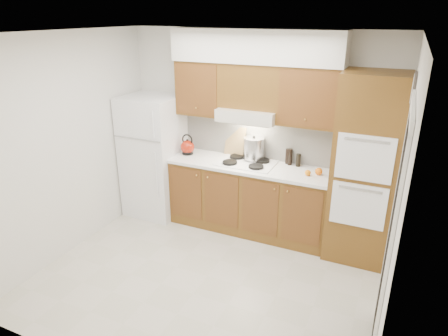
% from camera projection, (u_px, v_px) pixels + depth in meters
% --- Properties ---
extents(floor, '(3.60, 3.60, 0.00)m').
position_uv_depth(floor, '(207.00, 276.00, 4.50)').
color(floor, beige).
rests_on(floor, ground).
extents(ceiling, '(3.60, 3.60, 0.00)m').
position_uv_depth(ceiling, '(203.00, 33.00, 3.55)').
color(ceiling, white).
rests_on(ceiling, wall_back).
extents(wall_back, '(3.60, 0.02, 2.60)m').
position_uv_depth(wall_back, '(256.00, 131.00, 5.30)').
color(wall_back, silver).
rests_on(wall_back, floor).
extents(wall_left, '(0.02, 3.00, 2.60)m').
position_uv_depth(wall_left, '(70.00, 146.00, 4.72)').
color(wall_left, silver).
rests_on(wall_left, floor).
extents(wall_right, '(0.02, 3.00, 2.60)m').
position_uv_depth(wall_right, '(398.00, 201.00, 3.33)').
color(wall_right, silver).
rests_on(wall_right, floor).
extents(fridge, '(0.75, 0.72, 1.72)m').
position_uv_depth(fridge, '(154.00, 156.00, 5.69)').
color(fridge, white).
rests_on(fridge, floor).
extents(base_cabinets, '(2.11, 0.60, 0.90)m').
position_uv_depth(base_cabinets, '(249.00, 198.00, 5.34)').
color(base_cabinets, brown).
rests_on(base_cabinets, floor).
extents(countertop, '(2.13, 0.62, 0.04)m').
position_uv_depth(countertop, '(249.00, 166.00, 5.16)').
color(countertop, white).
rests_on(countertop, base_cabinets).
extents(backsplash, '(2.11, 0.03, 0.56)m').
position_uv_depth(backsplash, '(258.00, 138.00, 5.30)').
color(backsplash, white).
rests_on(backsplash, countertop).
extents(oven_cabinet, '(0.70, 0.65, 2.20)m').
position_uv_depth(oven_cabinet, '(365.00, 170.00, 4.54)').
color(oven_cabinet, brown).
rests_on(oven_cabinet, floor).
extents(upper_cab_left, '(0.63, 0.33, 0.70)m').
position_uv_depth(upper_cab_left, '(202.00, 88.00, 5.23)').
color(upper_cab_left, brown).
rests_on(upper_cab_left, wall_back).
extents(upper_cab_right, '(0.73, 0.33, 0.70)m').
position_uv_depth(upper_cab_right, '(310.00, 97.00, 4.68)').
color(upper_cab_right, brown).
rests_on(upper_cab_right, wall_back).
extents(range_hood, '(0.75, 0.45, 0.15)m').
position_uv_depth(range_hood, '(249.00, 115.00, 5.01)').
color(range_hood, silver).
rests_on(range_hood, wall_back).
extents(upper_cab_over_hood, '(0.75, 0.33, 0.55)m').
position_uv_depth(upper_cab_over_hood, '(251.00, 86.00, 4.94)').
color(upper_cab_over_hood, brown).
rests_on(upper_cab_over_hood, range_hood).
extents(soffit, '(2.13, 0.36, 0.40)m').
position_uv_depth(soffit, '(256.00, 46.00, 4.73)').
color(soffit, silver).
rests_on(soffit, wall_back).
extents(cooktop, '(0.74, 0.50, 0.01)m').
position_uv_depth(cooktop, '(246.00, 163.00, 5.19)').
color(cooktop, white).
rests_on(cooktop, countertop).
extents(doorway, '(0.02, 0.90, 2.10)m').
position_uv_depth(doorway, '(389.00, 248.00, 3.13)').
color(doorway, black).
rests_on(doorway, floor).
extents(wall_clock, '(0.02, 0.30, 0.30)m').
position_uv_depth(wall_clock, '(414.00, 89.00, 3.49)').
color(wall_clock, '#3F3833').
rests_on(wall_clock, wall_right).
extents(kettle, '(0.24, 0.24, 0.19)m').
position_uv_depth(kettle, '(188.00, 147.00, 5.48)').
color(kettle, maroon).
rests_on(kettle, countertop).
extents(cutting_board, '(0.32, 0.17, 0.40)m').
position_uv_depth(cutting_board, '(235.00, 141.00, 5.42)').
color(cutting_board, tan).
rests_on(cutting_board, countertop).
extents(stock_pot, '(0.35, 0.35, 0.27)m').
position_uv_depth(stock_pot, '(254.00, 148.00, 5.23)').
color(stock_pot, '#BBBBC0').
rests_on(stock_pot, cooktop).
extents(condiment_a, '(0.08, 0.08, 0.21)m').
position_uv_depth(condiment_a, '(290.00, 157.00, 5.11)').
color(condiment_a, black).
rests_on(condiment_a, countertop).
extents(condiment_b, '(0.07, 0.07, 0.20)m').
position_uv_depth(condiment_b, '(288.00, 156.00, 5.15)').
color(condiment_b, black).
rests_on(condiment_b, countertop).
extents(condiment_c, '(0.07, 0.07, 0.16)m').
position_uv_depth(condiment_c, '(298.00, 160.00, 5.06)').
color(condiment_c, black).
rests_on(condiment_c, countertop).
extents(orange_near, '(0.08, 0.08, 0.07)m').
position_uv_depth(orange_near, '(308.00, 173.00, 4.79)').
color(orange_near, orange).
rests_on(orange_near, countertop).
extents(orange_far, '(0.11, 0.11, 0.09)m').
position_uv_depth(orange_far, '(319.00, 171.00, 4.81)').
color(orange_far, orange).
rests_on(orange_far, countertop).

